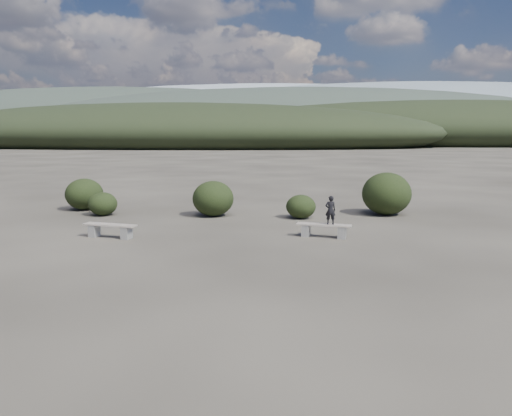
{
  "coord_description": "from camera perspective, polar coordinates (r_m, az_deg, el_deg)",
  "views": [
    {
      "loc": [
        0.86,
        -9.36,
        3.09
      ],
      "look_at": [
        -0.16,
        3.5,
        1.1
      ],
      "focal_mm": 35.0,
      "sensor_mm": 36.0,
      "label": 1
    }
  ],
  "objects": [
    {
      "name": "ground",
      "position": [
        9.89,
        -0.69,
        -9.43
      ],
      "size": [
        1200.0,
        1200.0,
        0.0
      ],
      "primitive_type": "plane",
      "color": "#2D2823",
      "rests_on": "ground"
    },
    {
      "name": "bench_left",
      "position": [
        15.19,
        -16.34,
        -2.37
      ],
      "size": [
        1.66,
        0.68,
        0.41
      ],
      "rotation": [
        0.0,
        0.0,
        -0.22
      ],
      "color": "slate",
      "rests_on": "ground"
    },
    {
      "name": "bench_right",
      "position": [
        14.77,
        7.76,
        -2.43
      ],
      "size": [
        1.63,
        0.66,
        0.4
      ],
      "rotation": [
        0.0,
        0.0,
        -0.21
      ],
      "color": "slate",
      "rests_on": "ground"
    },
    {
      "name": "seated_person",
      "position": [
        14.64,
        8.5,
        -0.24
      ],
      "size": [
        0.33,
        0.24,
        0.84
      ],
      "primitive_type": "imported",
      "rotation": [
        0.0,
        0.0,
        3.26
      ],
      "color": "black",
      "rests_on": "bench_right"
    },
    {
      "name": "shrub_a",
      "position": [
        19.29,
        -17.11,
        0.46
      ],
      "size": [
        1.06,
        1.06,
        0.86
      ],
      "primitive_type": "ellipsoid",
      "color": "black",
      "rests_on": "ground"
    },
    {
      "name": "shrub_b",
      "position": [
        18.35,
        -4.92,
        1.09
      ],
      "size": [
        1.51,
        1.51,
        1.3
      ],
      "primitive_type": "ellipsoid",
      "color": "black",
      "rests_on": "ground"
    },
    {
      "name": "shrub_c",
      "position": [
        17.88,
        5.15,
        0.16
      ],
      "size": [
        1.06,
        1.06,
        0.85
      ],
      "primitive_type": "ellipsoid",
      "color": "black",
      "rests_on": "ground"
    },
    {
      "name": "shrub_d",
      "position": [
        19.18,
        14.69,
        1.6
      ],
      "size": [
        1.81,
        1.81,
        1.58
      ],
      "primitive_type": "ellipsoid",
      "color": "black",
      "rests_on": "ground"
    },
    {
      "name": "shrub_f",
      "position": [
        20.88,
        -19.02,
        1.5
      ],
      "size": [
        1.47,
        1.47,
        1.25
      ],
      "primitive_type": "ellipsoid",
      "color": "black",
      "rests_on": "ground"
    },
    {
      "name": "mountain_ridges",
      "position": [
        348.61,
        3.23,
        10.01
      ],
      "size": [
        500.0,
        400.0,
        56.0
      ],
      "color": "black",
      "rests_on": "ground"
    }
  ]
}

